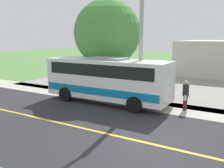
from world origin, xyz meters
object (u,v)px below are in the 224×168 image
at_px(shuttle_bus_front, 107,78).
at_px(tree_curbside, 107,33).
at_px(street_light_pole, 140,35).
at_px(pedestrian_waiting, 186,94).

xyz_separation_m(shuttle_bus_front, tree_curbside, (-2.93, -1.81, 2.76)).
distance_m(street_light_pole, tree_curbside, 4.55).
relative_size(pedestrian_waiting, street_light_pole, 0.22).
bearing_deg(shuttle_bus_front, street_light_pole, 101.32).
bearing_deg(tree_curbside, shuttle_bus_front, 31.70).
relative_size(shuttle_bus_front, street_light_pole, 1.05).
height_order(pedestrian_waiting, street_light_pole, street_light_pole).
bearing_deg(tree_curbside, street_light_pole, 56.22).
height_order(pedestrian_waiting, tree_curbside, tree_curbside).
distance_m(shuttle_bus_front, pedestrian_waiting, 4.74).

